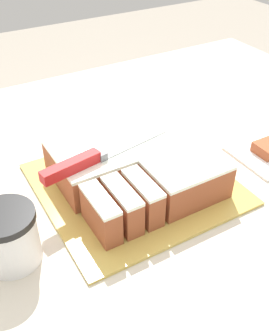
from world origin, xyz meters
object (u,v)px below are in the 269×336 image
(cake_board, at_px, (134,184))
(brownie, at_px, (268,149))
(knife, at_px, (84,161))
(coffee_cup, at_px, (9,237))
(cake, at_px, (135,166))

(cake_board, bearing_deg, brownie, -10.78)
(knife, relative_size, coffee_cup, 2.82)
(cake_board, xyz_separation_m, brownie, (0.31, -0.06, 0.01))
(cake_board, distance_m, cake, 0.04)
(coffee_cup, height_order, brownie, coffee_cup)
(knife, relative_size, brownie, 5.16)
(cake, xyz_separation_m, coffee_cup, (-0.27, -0.07, 0.01))
(cake_board, xyz_separation_m, knife, (-0.10, 0.01, 0.09))
(coffee_cup, xyz_separation_m, brownie, (0.58, 0.01, -0.03))
(brownie, bearing_deg, cake, 168.29)
(coffee_cup, distance_m, brownie, 0.59)
(brownie, bearing_deg, coffee_cup, -179.40)
(brownie, bearing_deg, knife, 170.33)
(knife, distance_m, brownie, 0.43)
(coffee_cup, bearing_deg, cake_board, 13.72)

